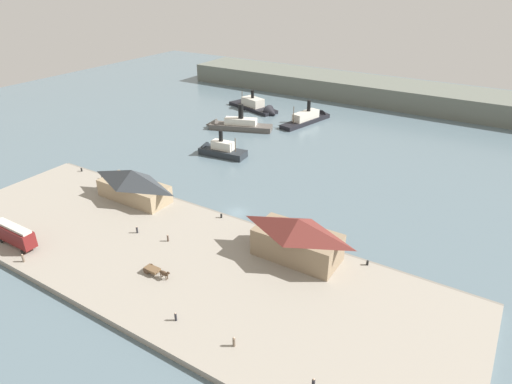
# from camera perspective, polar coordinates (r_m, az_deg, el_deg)

# --- Properties ---
(ground_plane) EXTENTS (320.00, 320.00, 0.00)m
(ground_plane) POSITION_cam_1_polar(r_m,az_deg,el_deg) (100.61, -2.50, -2.70)
(ground_plane) COLOR slate
(quay_promenade) EXTENTS (110.00, 36.00, 1.20)m
(quay_promenade) POSITION_cam_1_polar(r_m,az_deg,el_deg) (85.99, -10.87, -8.51)
(quay_promenade) COLOR gray
(quay_promenade) RESTS_ON ground
(seawall_edge) EXTENTS (110.00, 0.80, 1.00)m
(seawall_edge) POSITION_cam_1_polar(r_m,az_deg,el_deg) (97.82, -3.70, -3.33)
(seawall_edge) COLOR slate
(seawall_edge) RESTS_ON ground
(ferry_shed_customs_shed) EXTENTS (17.85, 7.41, 7.47)m
(ferry_shed_customs_shed) POSITION_cam_1_polar(r_m,az_deg,el_deg) (106.13, -15.64, 0.97)
(ferry_shed_customs_shed) COLOR #998466
(ferry_shed_customs_shed) RESTS_ON quay_promenade
(ferry_shed_east_terminal) EXTENTS (16.22, 8.17, 8.32)m
(ferry_shed_east_terminal) POSITION_cam_1_polar(r_m,az_deg,el_deg) (81.95, 5.41, -5.97)
(ferry_shed_east_terminal) COLOR #847056
(ferry_shed_east_terminal) RESTS_ON quay_promenade
(street_tram) EXTENTS (10.04, 2.72, 4.56)m
(street_tram) POSITION_cam_1_polar(r_m,az_deg,el_deg) (97.72, -28.86, -4.80)
(street_tram) COLOR maroon
(street_tram) RESTS_ON quay_promenade
(horse_cart) EXTENTS (5.72, 1.70, 1.87)m
(horse_cart) POSITION_cam_1_polar(r_m,az_deg,el_deg) (80.94, -12.83, -9.95)
(horse_cart) COLOR brown
(horse_cart) RESTS_ON quay_promenade
(pedestrian_walking_east) EXTENTS (0.43, 0.43, 1.74)m
(pedestrian_walking_east) POSITION_cam_1_polar(r_m,az_deg,el_deg) (92.92, -28.02, -7.60)
(pedestrian_walking_east) COLOR #6B5B4C
(pedestrian_walking_east) RESTS_ON quay_promenade
(pedestrian_standing_center) EXTENTS (0.37, 0.37, 1.51)m
(pedestrian_standing_center) POSITION_cam_1_polar(r_m,az_deg,el_deg) (89.73, -11.38, -5.91)
(pedestrian_standing_center) COLOR #4C3D33
(pedestrian_standing_center) RESTS_ON quay_promenade
(pedestrian_near_cart) EXTENTS (0.38, 0.38, 1.55)m
(pedestrian_near_cart) POSITION_cam_1_polar(r_m,az_deg,el_deg) (93.82, -15.20, -4.78)
(pedestrian_near_cart) COLOR #232328
(pedestrian_near_cart) RESTS_ON quay_promenade
(pedestrian_at_waters_edge) EXTENTS (0.44, 0.44, 1.76)m
(pedestrian_at_waters_edge) POSITION_cam_1_polar(r_m,az_deg,el_deg) (62.42, 7.47, -23.48)
(pedestrian_at_waters_edge) COLOR #232328
(pedestrian_at_waters_edge) RESTS_ON quay_promenade
(pedestrian_near_east_shed) EXTENTS (0.43, 0.43, 1.72)m
(pedestrian_near_east_shed) POSITION_cam_1_polar(r_m,az_deg,el_deg) (66.81, -2.88, -18.89)
(pedestrian_near_east_shed) COLOR #6B5B4C
(pedestrian_near_east_shed) RESTS_ON quay_promenade
(pedestrian_walking_west) EXTENTS (0.38, 0.38, 1.52)m
(pedestrian_walking_west) POSITION_cam_1_polar(r_m,az_deg,el_deg) (71.58, -10.40, -15.68)
(pedestrian_walking_west) COLOR #232328
(pedestrian_walking_west) RESTS_ON quay_promenade
(mooring_post_east) EXTENTS (0.44, 0.44, 0.90)m
(mooring_post_east) POSITION_cam_1_polar(r_m,az_deg,el_deg) (126.84, -21.73, 2.71)
(mooring_post_east) COLOR black
(mooring_post_east) RESTS_ON quay_promenade
(mooring_post_center_west) EXTENTS (0.44, 0.44, 0.90)m
(mooring_post_center_west) POSITION_cam_1_polar(r_m,az_deg,el_deg) (84.17, 14.28, -8.92)
(mooring_post_center_west) COLOR black
(mooring_post_center_west) RESTS_ON quay_promenade
(mooring_post_west) EXTENTS (0.44, 0.44, 0.90)m
(mooring_post_west) POSITION_cam_1_polar(r_m,az_deg,el_deg) (96.28, -4.53, -3.11)
(mooring_post_west) COLOR black
(mooring_post_west) RESTS_ON quay_promenade
(mooring_post_center_east) EXTENTS (0.44, 0.44, 0.90)m
(mooring_post_center_east) POSITION_cam_1_polar(r_m,az_deg,el_deg) (120.45, -19.35, 1.85)
(mooring_post_center_east) COLOR black
(mooring_post_center_east) RESTS_ON quay_promenade
(ferry_moored_west) EXTENTS (23.68, 12.88, 10.37)m
(ferry_moored_west) POSITION_cam_1_polar(r_m,az_deg,el_deg) (153.52, -2.87, 8.72)
(ferry_moored_west) COLOR #514C47
(ferry_moored_west) RESTS_ON ground
(ferry_moored_east) EXTENTS (10.05, 25.14, 9.54)m
(ferry_moored_east) POSITION_cam_1_polar(r_m,az_deg,el_deg) (162.42, 7.02, 9.57)
(ferry_moored_east) COLOR black
(ferry_moored_east) RESTS_ON ground
(ferry_approaching_west) EXTENTS (15.86, 6.66, 9.06)m
(ferry_approaching_west) POSITION_cam_1_polar(r_m,az_deg,el_deg) (131.91, -4.92, 5.47)
(ferry_approaching_west) COLOR #23282D
(ferry_approaching_west) RESTS_ON ground
(ferry_mid_harbor) EXTENTS (25.01, 13.20, 9.81)m
(ferry_mid_harbor) POSITION_cam_1_polar(r_m,az_deg,el_deg) (174.18, 0.33, 10.91)
(ferry_mid_harbor) COLOR black
(ferry_mid_harbor) RESTS_ON ground
(far_headland) EXTENTS (180.00, 24.00, 8.00)m
(far_headland) POSITION_cam_1_polar(r_m,az_deg,el_deg) (193.90, 16.51, 12.34)
(far_headland) COLOR #60665B
(far_headland) RESTS_ON ground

